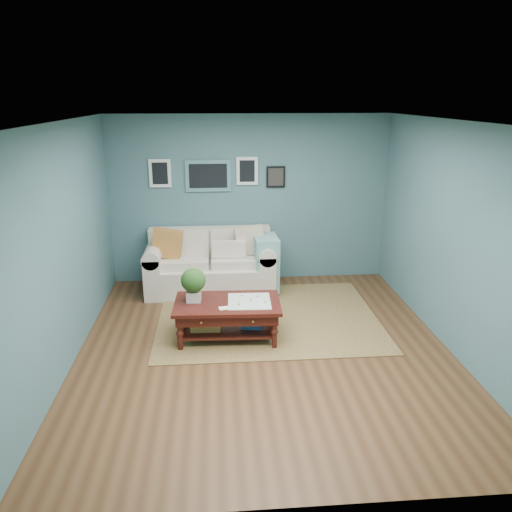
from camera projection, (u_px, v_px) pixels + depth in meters
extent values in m
plane|color=brown|center=(264.00, 348.00, 6.14)|extent=(5.00, 5.00, 0.00)
plane|color=white|center=(265.00, 122.00, 5.31)|extent=(5.00, 5.00, 0.00)
cube|color=slate|center=(250.00, 200.00, 8.09)|extent=(4.50, 0.02, 2.70)
cube|color=slate|center=(301.00, 348.00, 3.35)|extent=(4.50, 0.02, 2.70)
cube|color=slate|center=(64.00, 248.00, 5.55)|extent=(0.02, 5.00, 2.70)
cube|color=slate|center=(454.00, 239.00, 5.89)|extent=(0.02, 5.00, 2.70)
cube|color=slate|center=(208.00, 176.00, 7.89)|extent=(0.72, 0.03, 0.50)
cube|color=black|center=(208.00, 176.00, 7.88)|extent=(0.60, 0.01, 0.38)
cube|color=white|center=(160.00, 173.00, 7.82)|extent=(0.34, 0.03, 0.44)
cube|color=white|center=(247.00, 171.00, 7.92)|extent=(0.34, 0.03, 0.44)
cube|color=black|center=(276.00, 177.00, 7.99)|extent=(0.30, 0.03, 0.34)
cube|color=brown|center=(268.00, 317.00, 6.98)|extent=(3.02, 2.42, 0.01)
cube|color=white|center=(211.00, 277.00, 7.90)|extent=(1.48, 0.92, 0.44)
cube|color=white|center=(210.00, 242.00, 8.10)|extent=(1.94, 0.23, 0.50)
cube|color=white|center=(155.00, 272.00, 7.81)|extent=(0.25, 0.92, 0.65)
cube|color=white|center=(265.00, 269.00, 7.94)|extent=(0.25, 0.92, 0.65)
cylinder|color=white|center=(154.00, 253.00, 7.71)|extent=(0.27, 0.92, 0.27)
cylinder|color=white|center=(265.00, 250.00, 7.84)|extent=(0.27, 0.92, 0.27)
cube|color=white|center=(184.00, 262.00, 7.73)|extent=(0.75, 0.58, 0.14)
cube|color=white|center=(236.00, 260.00, 7.79)|extent=(0.75, 0.58, 0.14)
cube|color=white|center=(185.00, 241.00, 7.93)|extent=(0.75, 0.13, 0.38)
cube|color=white|center=(235.00, 240.00, 7.99)|extent=(0.75, 0.13, 0.38)
cube|color=orange|center=(167.00, 244.00, 7.63)|extent=(0.50, 0.18, 0.50)
cube|color=beige|center=(250.00, 240.00, 7.79)|extent=(0.49, 0.19, 0.48)
cube|color=beige|center=(229.00, 249.00, 7.68)|extent=(0.52, 0.13, 0.25)
cube|color=#7FBAB9|center=(266.00, 263.00, 7.77)|extent=(0.36, 0.57, 0.84)
cube|color=black|center=(227.00, 304.00, 6.26)|extent=(1.35, 0.82, 0.04)
cube|color=black|center=(227.00, 310.00, 6.28)|extent=(1.26, 0.73, 0.13)
cube|color=black|center=(228.00, 329.00, 6.36)|extent=(1.15, 0.62, 0.03)
sphere|color=gold|center=(201.00, 323.00, 5.93)|extent=(0.03, 0.03, 0.03)
sphere|color=gold|center=(253.00, 322.00, 5.96)|extent=(0.03, 0.03, 0.03)
cylinder|color=black|center=(180.00, 333.00, 6.03)|extent=(0.07, 0.07, 0.45)
cylinder|color=black|center=(275.00, 331.00, 6.07)|extent=(0.07, 0.07, 0.45)
cylinder|color=black|center=(185.00, 313.00, 6.59)|extent=(0.07, 0.07, 0.45)
cylinder|color=black|center=(271.00, 311.00, 6.64)|extent=(0.07, 0.07, 0.45)
cube|color=beige|center=(194.00, 296.00, 6.26)|extent=(0.18, 0.18, 0.13)
sphere|color=#214715|center=(193.00, 280.00, 6.20)|extent=(0.31, 0.31, 0.31)
cube|color=silver|center=(249.00, 301.00, 6.26)|extent=(0.55, 0.55, 0.01)
cube|color=#B3864D|center=(206.00, 320.00, 6.31)|extent=(0.39, 0.28, 0.22)
cube|color=#245390|center=(252.00, 322.00, 6.37)|extent=(0.27, 0.21, 0.12)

